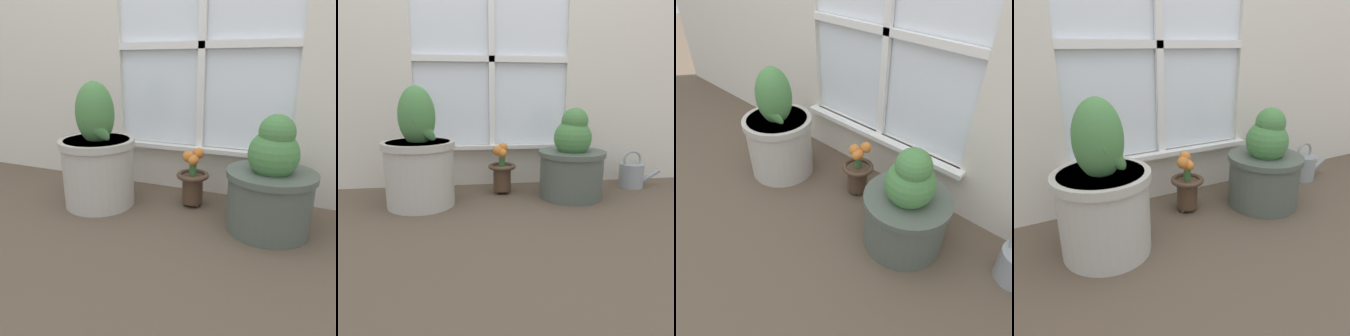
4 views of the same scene
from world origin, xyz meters
The scene contains 5 objects.
ground_plane centered at (0.00, 0.00, 0.00)m, with size 10.00×10.00×0.00m, color brown.
potted_plant_left centered at (-0.41, 0.21, 0.24)m, with size 0.37×0.37×0.61m.
potted_plant_right centered at (0.41, 0.24, 0.20)m, with size 0.37×0.37×0.50m.
flower_vase centered at (0.03, 0.36, 0.14)m, with size 0.16×0.16×0.29m.
watering_can centered at (0.86, 0.39, 0.08)m, with size 0.27×0.15×0.23m.
Camera 4 is at (-0.68, -0.92, 0.78)m, focal length 35.00 mm.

